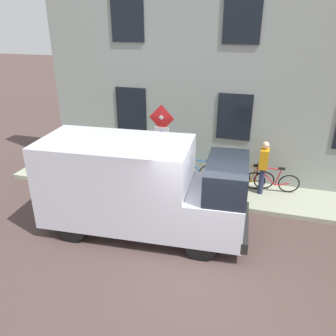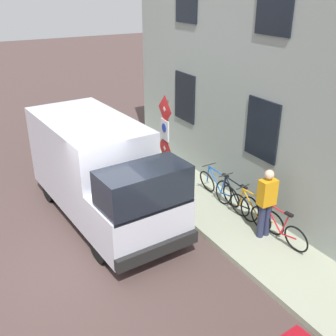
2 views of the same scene
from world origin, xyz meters
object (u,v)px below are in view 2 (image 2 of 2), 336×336
bicycle_red (278,227)px  bicycle_black (236,199)px  delivery_van (100,169)px  bicycle_orange (256,212)px  pedestrian (266,201)px  sign_post_stacked (165,136)px  bicycle_blue (219,187)px

bicycle_red → bicycle_black: bearing=-4.9°
delivery_van → bicycle_orange: size_ratio=3.19×
delivery_van → pedestrian: bearing=39.5°
sign_post_stacked → delivery_van: sign_post_stacked is taller
bicycle_black → delivery_van: bearing=57.8°
bicycle_red → pedestrian: size_ratio=1.00×
pedestrian → sign_post_stacked: bearing=19.6°
bicycle_orange → bicycle_blue: (0.00, 1.53, 0.00)m
bicycle_orange → sign_post_stacked: bearing=14.9°
bicycle_orange → bicycle_black: bearing=-8.4°
sign_post_stacked → bicycle_blue: 2.03m
bicycle_red → pedestrian: bearing=18.3°
sign_post_stacked → delivery_van: 1.98m
delivery_van → pedestrian: 4.18m
sign_post_stacked → pedestrian: 3.26m
delivery_van → bicycle_red: size_ratio=3.18×
sign_post_stacked → pedestrian: (0.97, -3.01, -0.80)m
bicycle_black → bicycle_blue: size_ratio=1.00×
bicycle_blue → pedestrian: size_ratio=1.00×
sign_post_stacked → delivery_van: (-1.91, 0.01, -0.54)m
bicycle_black → bicycle_blue: same height
delivery_van → bicycle_black: 3.61m
delivery_van → bicycle_black: (3.01, -1.81, -0.82)m
sign_post_stacked → bicycle_orange: 3.10m
delivery_van → bicycle_orange: 4.04m
pedestrian → delivery_van: bearing=45.4°
bicycle_orange → bicycle_red: bearing=171.7°
bicycle_orange → bicycle_black: same height
delivery_van → sign_post_stacked: bearing=85.6°
delivery_van → bicycle_red: 4.57m
bicycle_blue → pedestrian: (-0.14, -1.98, 0.56)m
bicycle_blue → bicycle_red: bearing=177.8°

